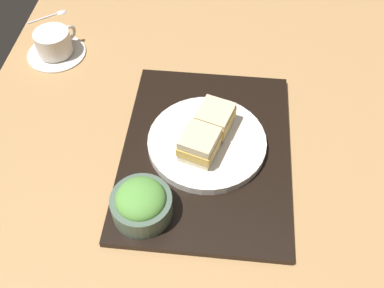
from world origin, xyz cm
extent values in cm
cube|color=tan|center=(0.00, 0.00, -1.50)|extent=(140.00, 100.00, 3.00)
cube|color=black|center=(0.30, 0.64, 0.72)|extent=(43.05, 32.35, 1.44)
cylinder|color=white|center=(1.12, 0.61, 2.31)|extent=(23.03, 23.03, 1.74)
cube|color=beige|center=(-2.28, 1.79, 4.03)|extent=(8.21, 7.89, 1.71)
cube|color=gold|center=(-2.28, 1.79, 5.79)|extent=(8.63, 8.25, 1.81)
cube|color=beige|center=(-2.28, 1.79, 7.55)|extent=(8.21, 7.89, 1.71)
cube|color=beige|center=(4.53, -0.57, 3.78)|extent=(8.21, 7.89, 1.21)
cube|color=gold|center=(4.53, -0.57, 5.60)|extent=(8.58, 8.14, 2.42)
cube|color=beige|center=(4.53, -0.57, 7.41)|extent=(8.21, 7.89, 1.21)
cylinder|color=#4C6051|center=(-14.93, 10.53, 3.66)|extent=(10.58, 10.58, 4.44)
ellipsoid|color=#5B9E42|center=(-14.93, 10.53, 5.88)|extent=(8.60, 8.60, 4.73)
cylinder|color=silver|center=(26.33, 38.64, 0.40)|extent=(13.81, 13.81, 0.80)
cylinder|color=silver|center=(26.33, 38.64, 3.50)|extent=(8.24, 8.24, 5.39)
cylinder|color=black|center=(26.33, 38.64, 5.79)|extent=(7.58, 7.58, 0.40)
torus|color=silver|center=(30.20, 35.93, 3.50)|extent=(3.58, 2.85, 3.82)
cube|color=silver|center=(39.84, 45.89, 0.25)|extent=(5.98, 7.56, 0.50)
ellipsoid|color=silver|center=(42.63, 42.26, 0.40)|extent=(3.29, 3.44, 0.80)
camera|label=1|loc=(-52.35, -1.92, 69.38)|focal=41.26mm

